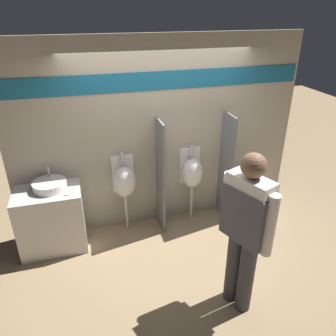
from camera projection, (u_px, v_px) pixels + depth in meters
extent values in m
plane|color=#997F5B|center=(171.00, 238.00, 4.69)|extent=(16.00, 16.00, 0.00)
cube|color=#B2A893|center=(160.00, 136.00, 4.60)|extent=(4.10, 0.06, 2.70)
cube|color=#19668E|center=(160.00, 81.00, 4.22)|extent=(4.02, 0.01, 0.24)
cube|color=silver|center=(51.00, 220.00, 4.36)|extent=(0.84, 0.56, 0.88)
cylinder|color=white|center=(50.00, 185.00, 4.20)|extent=(0.43, 0.43, 0.11)
cylinder|color=silver|center=(49.00, 172.00, 4.27)|extent=(0.03, 0.03, 0.14)
cube|color=#B7B7BC|center=(67.00, 193.00, 4.12)|extent=(0.07, 0.14, 0.01)
cube|color=slate|center=(160.00, 177.00, 4.62)|extent=(0.03, 0.42, 1.66)
cube|color=slate|center=(226.00, 168.00, 4.86)|extent=(0.03, 0.42, 1.66)
cylinder|color=silver|center=(127.00, 212.00, 4.79)|extent=(0.04, 0.04, 0.58)
ellipsoid|color=white|center=(125.00, 182.00, 4.57)|extent=(0.33, 0.27, 0.45)
cube|color=white|center=(123.00, 174.00, 4.65)|extent=(0.31, 0.02, 0.57)
cylinder|color=silver|center=(122.00, 159.00, 4.51)|extent=(0.06, 0.06, 0.16)
cylinder|color=silver|center=(191.00, 202.00, 5.04)|extent=(0.04, 0.04, 0.58)
ellipsoid|color=white|center=(192.00, 173.00, 4.81)|extent=(0.33, 0.27, 0.45)
cube|color=white|center=(189.00, 165.00, 4.90)|extent=(0.31, 0.02, 0.57)
cylinder|color=silver|center=(191.00, 151.00, 4.75)|extent=(0.06, 0.06, 0.16)
cylinder|color=white|center=(256.00, 205.00, 5.14)|extent=(0.37, 0.37, 0.36)
torus|color=white|center=(257.00, 194.00, 5.05)|extent=(0.38, 0.38, 0.04)
cube|color=white|center=(250.00, 178.00, 5.22)|extent=(0.38, 0.16, 0.32)
cylinder|color=silver|center=(252.00, 165.00, 5.10)|extent=(0.06, 0.06, 0.14)
cylinder|color=#3D3D42|center=(246.00, 277.00, 3.44)|extent=(0.17, 0.17, 0.89)
cylinder|color=#3D3D42|center=(234.00, 267.00, 3.56)|extent=(0.17, 0.17, 0.89)
cube|color=silver|center=(248.00, 210.00, 3.15)|extent=(0.36, 0.50, 0.70)
cube|color=#4C4C56|center=(247.00, 214.00, 3.17)|extent=(0.39, 0.54, 0.56)
cylinder|color=silver|center=(270.00, 226.00, 2.97)|extent=(0.11, 0.11, 0.65)
cylinder|color=silver|center=(227.00, 201.00, 3.35)|extent=(0.11, 0.11, 0.65)
sphere|color=brown|center=(254.00, 166.00, 2.93)|extent=(0.24, 0.24, 0.24)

